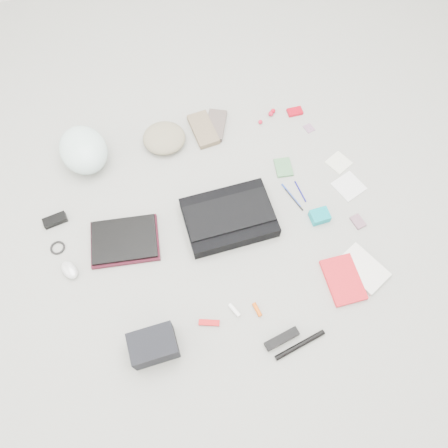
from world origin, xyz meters
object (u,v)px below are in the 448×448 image
object	(u,v)px
laptop	(124,239)
book_red	(343,280)
bike_helmet	(83,150)
accordion_wallet	(320,216)
camera_bag	(154,346)
messenger_bag	(229,218)

from	to	relation	value
laptop	book_red	size ratio (longest dim) A/B	1.34
bike_helmet	accordion_wallet	bearing A→B (deg)	-45.25
laptop	camera_bag	distance (m)	0.53
bike_helmet	book_red	xyz separation A→B (m)	(0.97, -1.04, -0.08)
messenger_bag	laptop	size ratio (longest dim) A/B	1.40
messenger_bag	laptop	distance (m)	0.51
messenger_bag	book_red	xyz separation A→B (m)	(0.39, -0.46, -0.02)
bike_helmet	messenger_bag	bearing A→B (deg)	-54.92
messenger_bag	camera_bag	bearing A→B (deg)	-133.99
bike_helmet	accordion_wallet	size ratio (longest dim) A/B	3.30
accordion_wallet	laptop	bearing A→B (deg)	170.34
bike_helmet	laptop	bearing A→B (deg)	-91.85
laptop	camera_bag	xyz separation A→B (m)	(0.00, -0.53, 0.03)
messenger_bag	camera_bag	world-z (taller)	camera_bag
camera_bag	book_red	xyz separation A→B (m)	(0.89, 0.01, -0.05)
book_red	accordion_wallet	world-z (taller)	accordion_wallet
book_red	accordion_wallet	distance (m)	0.33
messenger_bag	accordion_wallet	size ratio (longest dim) A/B	4.77
laptop	accordion_wallet	distance (m)	0.94
messenger_bag	accordion_wallet	world-z (taller)	messenger_bag
laptop	bike_helmet	xyz separation A→B (m)	(-0.07, 0.52, 0.06)
messenger_bag	book_red	bearing A→B (deg)	-46.95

